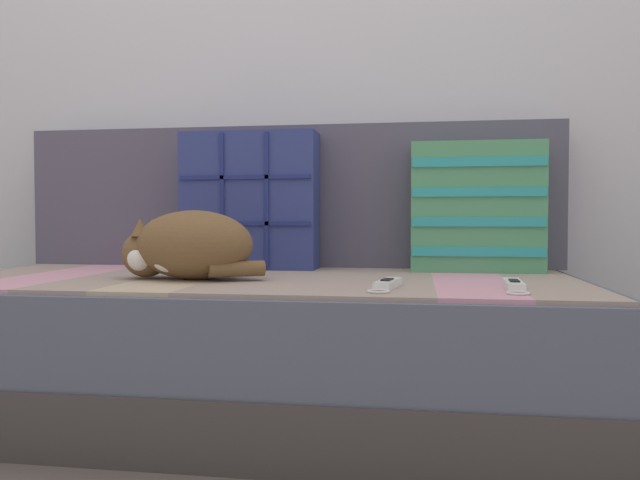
# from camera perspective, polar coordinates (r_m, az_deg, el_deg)

# --- Properties ---
(ground_plane) EXTENTS (14.00, 14.00, 0.00)m
(ground_plane) POSITION_cam_1_polar(r_m,az_deg,el_deg) (1.67, -6.40, -16.23)
(ground_plane) COLOR #564C47
(wall_behind) EXTENTS (6.00, 0.06, 2.50)m
(wall_behind) POSITION_cam_1_polar(r_m,az_deg,el_deg) (2.27, -2.41, 20.75)
(wall_behind) COLOR silver
(wall_behind) RESTS_ON ground_plane
(couch) EXTENTS (1.76, 0.89, 0.37)m
(couch) POSITION_cam_1_polar(r_m,az_deg,el_deg) (1.72, -5.48, -9.43)
(couch) COLOR #3D3838
(couch) RESTS_ON ground_plane
(sofa_backrest) EXTENTS (1.72, 0.14, 0.45)m
(sofa_backrest) POSITION_cam_1_polar(r_m,az_deg,el_deg) (2.05, -2.93, 3.95)
(sofa_backrest) COLOR #514C60
(sofa_backrest) RESTS_ON couch
(throw_pillow_quilted) EXTENTS (0.41, 0.14, 0.42)m
(throw_pillow_quilted) POSITION_cam_1_polar(r_m,az_deg,el_deg) (1.93, -6.40, 3.58)
(throw_pillow_quilted) COLOR navy
(throw_pillow_quilted) RESTS_ON couch
(throw_pillow_striped) EXTENTS (0.38, 0.14, 0.37)m
(throw_pillow_striped) POSITION_cam_1_polar(r_m,az_deg,el_deg) (1.87, 14.10, 2.92)
(throw_pillow_striped) COLOR #4C9366
(throw_pillow_striped) RESTS_ON couch
(sleeping_cat) EXTENTS (0.38, 0.21, 0.18)m
(sleeping_cat) POSITION_cam_1_polar(r_m,az_deg,el_deg) (1.62, -12.17, -0.60)
(sleeping_cat) COLOR brown
(sleeping_cat) RESTS_ON couch
(game_remote_near) EXTENTS (0.05, 0.20, 0.02)m
(game_remote_near) POSITION_cam_1_polar(r_m,az_deg,el_deg) (1.43, 17.31, -3.97)
(game_remote_near) COLOR white
(game_remote_near) RESTS_ON couch
(game_remote_far) EXTENTS (0.07, 0.19, 0.02)m
(game_remote_far) POSITION_cam_1_polar(r_m,az_deg,el_deg) (1.39, 6.18, -4.05)
(game_remote_far) COLOR white
(game_remote_far) RESTS_ON couch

